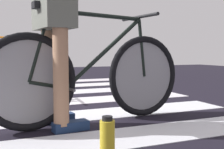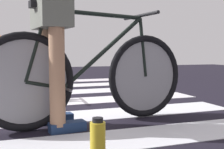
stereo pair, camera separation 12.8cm
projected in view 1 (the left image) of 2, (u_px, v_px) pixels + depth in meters
name	position (u px, v px, depth m)	size (l,w,h in m)	color
bicycle_1_of_4	(92.00, 75.00, 2.28)	(1.73, 0.52, 0.93)	black
cyclist_1_of_4	(55.00, 40.00, 2.10)	(0.36, 0.44, 1.02)	#A87A5B
water_bottle	(107.00, 140.00, 1.49)	(0.08, 0.08, 0.24)	gold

